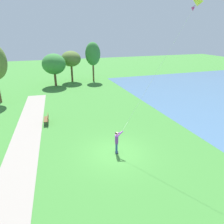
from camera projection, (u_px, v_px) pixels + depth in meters
The scene contains 8 objects.
ground_plane at pixel (116, 153), 15.72m from camera, with size 120.00×120.00×0.00m, color #3D7F33.
walkway_path at pixel (22, 155), 15.45m from camera, with size 2.40×32.00×0.02m, color gray.
person_kite_flyer at pixel (117, 141), 15.35m from camera, with size 0.63×0.50×1.83m.
flying_kite at pixel (187, 4), 12.39m from camera, with size 4.40×1.90×8.74m.
park_bench_near_walkway at pixel (47, 119), 20.63m from camera, with size 0.55×1.53×0.88m.
tree_lakeside_far at pixel (54, 64), 34.14m from camera, with size 3.81×4.21×5.26m.
tree_treeline_right at pixel (93, 54), 37.08m from camera, with size 2.68×2.35×6.88m.
tree_treeline_left at pixel (71, 59), 37.07m from camera, with size 3.43×3.94×5.41m.
Camera 1 is at (-4.73, -12.74, 8.49)m, focal length 33.62 mm.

